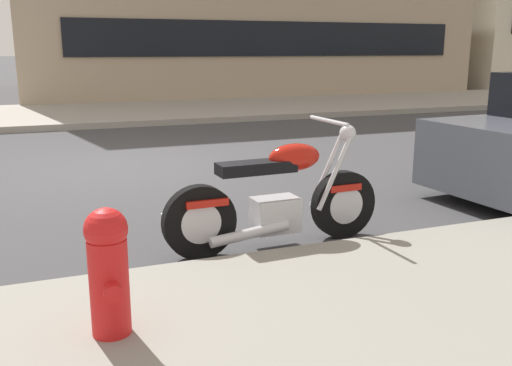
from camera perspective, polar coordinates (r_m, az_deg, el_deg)
name	(u,v)px	position (r m, az deg, el deg)	size (l,w,h in m)	color
ground_plane	(128,167)	(8.65, -12.75, 1.60)	(260.00, 260.00, 0.00)	#3D3D3F
sidewalk_far_curb	(461,99)	(20.21, 19.83, 7.92)	(120.00, 5.00, 0.14)	gray
parking_stall_stripe	(193,245)	(5.13, -6.28, -6.19)	(0.12, 2.20, 0.01)	silver
parked_motorcycle	(278,200)	(4.95, 2.19, -1.72)	(2.01, 0.62, 1.11)	black
fire_hydrant	(108,268)	(3.28, -14.59, -8.27)	(0.24, 0.36, 0.74)	red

